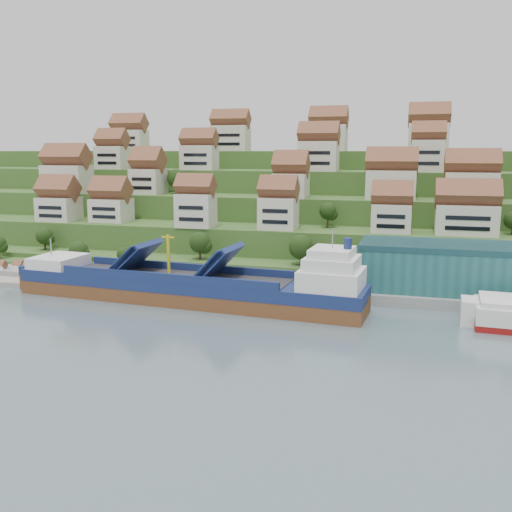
% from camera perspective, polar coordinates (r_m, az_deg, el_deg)
% --- Properties ---
extents(ground, '(300.00, 300.00, 0.00)m').
position_cam_1_polar(ground, '(116.26, -1.32, -5.13)').
color(ground, slate).
rests_on(ground, ground).
extents(quay, '(180.00, 14.00, 2.20)m').
position_cam_1_polar(quay, '(126.45, 9.40, -3.46)').
color(quay, gray).
rests_on(quay, ground).
extents(pebble_beach, '(45.00, 20.00, 1.00)m').
position_cam_1_polar(pebble_beach, '(152.73, -21.27, -1.85)').
color(pebble_beach, gray).
rests_on(pebble_beach, ground).
extents(hillside, '(260.00, 128.00, 31.00)m').
position_cam_1_polar(hillside, '(214.17, 6.72, 4.92)').
color(hillside, '#2D4C1E').
rests_on(hillside, ground).
extents(hillside_village, '(156.89, 62.83, 28.90)m').
position_cam_1_polar(hillside_village, '(171.35, 5.29, 8.24)').
color(hillside_village, beige).
rests_on(hillside_village, ground).
extents(hillside_trees, '(140.41, 61.72, 30.63)m').
position_cam_1_polar(hillside_trees, '(159.02, 3.21, 5.75)').
color(hillside_trees, '#203913').
rests_on(hillside_trees, ground).
extents(warehouse, '(60.00, 15.00, 10.00)m').
position_cam_1_polar(warehouse, '(127.98, 23.97, -1.28)').
color(warehouse, '#235E5F').
rests_on(warehouse, quay).
extents(flagpole, '(1.28, 0.16, 8.00)m').
position_cam_1_polar(flagpole, '(120.53, 8.33, -1.30)').
color(flagpole, gray).
rests_on(flagpole, quay).
extents(beach_huts, '(14.40, 3.70, 2.20)m').
position_cam_1_polar(beach_huts, '(152.64, -22.19, -1.31)').
color(beach_huts, white).
rests_on(beach_huts, pebble_beach).
extents(cargo_ship, '(76.05, 17.08, 16.69)m').
position_cam_1_polar(cargo_ship, '(119.56, -6.13, -3.16)').
color(cargo_ship, brown).
rests_on(cargo_ship, ground).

